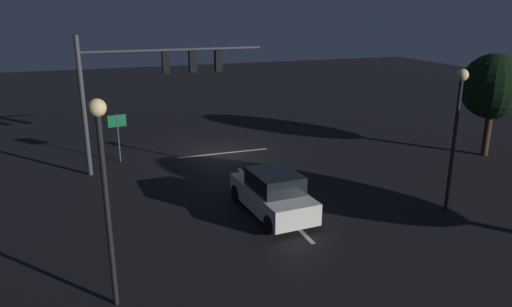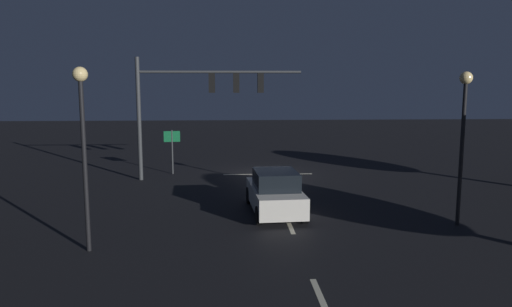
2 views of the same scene
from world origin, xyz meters
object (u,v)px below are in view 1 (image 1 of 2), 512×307
Objects in this scene: tree_left_far at (494,87)px; traffic_signal_assembly at (152,75)px; street_lamp_left_kerb at (457,115)px; car_approaching at (273,193)px; street_lamp_right_kerb at (103,168)px; route_sign at (117,127)px.

traffic_signal_assembly is at bearing -12.80° from tree_left_far.
street_lamp_left_kerb is (-9.71, 9.00, -0.74)m from traffic_signal_assembly.
traffic_signal_assembly reaches higher than car_approaching.
traffic_signal_assembly is at bearing -42.83° from street_lamp_left_kerb.
tree_left_far is at bearing -166.70° from car_approaching.
street_lamp_left_kerb reaches higher than tree_left_far.
car_approaching is at bearing -17.79° from street_lamp_left_kerb.
tree_left_far reaches higher than car_approaching.
car_approaching is at bearing 13.30° from tree_left_far.
street_lamp_right_kerb is (12.48, 2.00, 0.05)m from street_lamp_left_kerb.
route_sign is at bearing -94.98° from street_lamp_right_kerb.
route_sign is (11.38, -10.60, -2.00)m from street_lamp_left_kerb.
street_lamp_right_kerb is at bearing 75.86° from traffic_signal_assembly.
tree_left_far is (-16.67, 3.79, -0.88)m from traffic_signal_assembly.
street_lamp_right_kerb is (2.77, 11.00, -0.70)m from traffic_signal_assembly.
traffic_signal_assembly is 1.92× the size of car_approaching.
traffic_signal_assembly is 13.26m from street_lamp_left_kerb.
traffic_signal_assembly is 1.57× the size of street_lamp_left_kerb.
street_lamp_right_kerb is at bearing 20.35° from tree_left_far.
route_sign is (4.98, -8.55, 0.98)m from car_approaching.
car_approaching is 1.81× the size of route_sign.
street_lamp_left_kerb is 15.68m from route_sign.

